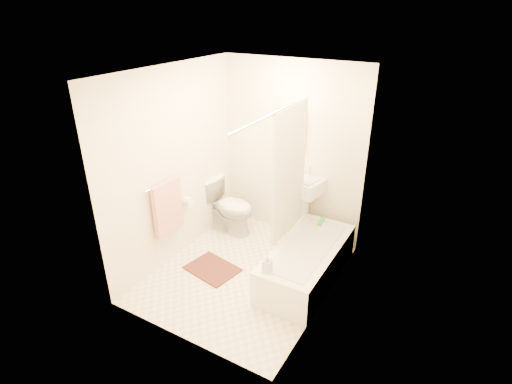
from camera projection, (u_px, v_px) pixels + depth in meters
The scene contains 17 objects.
floor at pixel (246, 273), 4.88m from camera, with size 2.40×2.40×0.00m, color beige.
ceiling at pixel (243, 71), 3.85m from camera, with size 2.40×2.40×0.00m, color white.
wall_back at pixel (292, 152), 5.30m from camera, with size 2.00×0.02×2.40m, color beige.
wall_left at pixel (174, 167), 4.82m from camera, with size 0.02×2.40×2.40m, color beige.
wall_right at pixel (331, 205), 3.91m from camera, with size 0.02×2.40×2.40m, color beige.
mirror at pixel (292, 130), 5.16m from camera, with size 0.40×0.03×0.55m, color white.
curtain_rod at pixel (275, 113), 3.96m from camera, with size 0.03×0.03×1.70m, color silver.
shower_curtain at pixel (289, 172), 4.61m from camera, with size 0.04×0.80×1.55m, color silver.
towel_bar at pixel (163, 183), 4.65m from camera, with size 0.02×0.02×0.60m, color silver.
towel at pixel (168, 207), 4.77m from camera, with size 0.06×0.45×0.66m, color #CC7266.
toilet_paper at pixel (188, 201), 5.09m from camera, with size 0.12×0.12×0.11m, color white.
toilet at pixel (229, 206), 5.66m from camera, with size 0.44×0.78×0.76m, color white.
sink at pixel (302, 207), 5.38m from camera, with size 0.51×0.41×1.01m, color white, non-canonical shape.
bathtub at pixel (307, 262), 4.72m from camera, with size 0.66×1.52×0.43m, color white, non-canonical shape.
bath_mat at pixel (212, 269), 4.95m from camera, with size 0.61×0.46×0.02m, color #4D211A.
soap_bottle at pixel (267, 264), 4.18m from camera, with size 0.09×0.09×0.19m, color silver.
scrub_brush at pixel (321, 222), 5.13m from camera, with size 0.06×0.20×0.04m, color green.
Camera 1 is at (2.10, -3.38, 3.00)m, focal length 28.00 mm.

